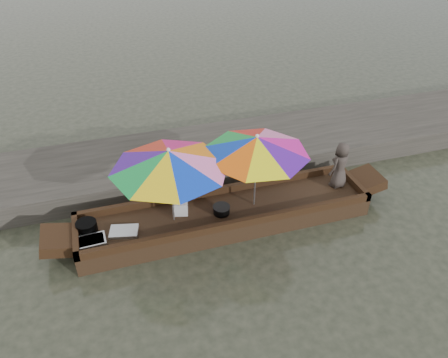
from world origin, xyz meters
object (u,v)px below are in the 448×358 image
object	(u,v)px
tray_crayfish	(91,242)
charcoal_grill	(221,210)
vendor	(340,165)
umbrella_stern	(255,171)
boat_hull	(226,216)
umbrella_bow	(171,186)
cooking_pot	(87,227)
tray_scallop	(124,231)
supply_bag	(180,208)

from	to	relation	value
tray_crayfish	charcoal_grill	size ratio (longest dim) A/B	1.62
tray_crayfish	vendor	distance (m)	5.01
tray_crayfish	umbrella_stern	bearing A→B (deg)	3.89
charcoal_grill	vendor	world-z (taller)	vendor
charcoal_grill	umbrella_stern	xyz separation A→B (m)	(0.69, 0.08, 0.70)
boat_hull	tray_crayfish	distance (m)	2.55
boat_hull	umbrella_bow	distance (m)	1.39
cooking_pot	umbrella_bow	world-z (taller)	umbrella_bow
cooking_pot	tray_crayfish	bearing A→B (deg)	-82.22
charcoal_grill	vendor	distance (m)	2.60
tray_crayfish	vendor	bearing A→B (deg)	3.36
boat_hull	charcoal_grill	distance (m)	0.28
boat_hull	vendor	world-z (taller)	vendor
tray_scallop	charcoal_grill	bearing A→B (deg)	0.41
umbrella_bow	vendor	bearing A→B (deg)	1.34
tray_crayfish	umbrella_bow	xyz separation A→B (m)	(1.52, 0.21, 0.73)
vendor	umbrella_stern	size ratio (longest dim) A/B	0.51
boat_hull	tray_scallop	world-z (taller)	tray_scallop
vendor	umbrella_stern	bearing A→B (deg)	-19.72
boat_hull	supply_bag	size ratio (longest dim) A/B	20.20
umbrella_stern	supply_bag	bearing A→B (deg)	173.87
tray_crayfish	umbrella_bow	world-z (taller)	umbrella_bow
tray_scallop	umbrella_stern	xyz separation A→B (m)	(2.53, 0.10, 0.74)
umbrella_bow	boat_hull	bearing A→B (deg)	0.00
boat_hull	charcoal_grill	xyz separation A→B (m)	(-0.11, -0.08, 0.25)
tray_crayfish	charcoal_grill	xyz separation A→B (m)	(2.42, 0.13, 0.03)
tray_crayfish	supply_bag	size ratio (longest dim) A/B	1.79
cooking_pot	umbrella_stern	distance (m)	3.24
charcoal_grill	umbrella_bow	bearing A→B (deg)	174.82
vendor	cooking_pot	bearing A→B (deg)	-23.02
boat_hull	tray_crayfish	world-z (taller)	tray_crayfish
boat_hull	umbrella_stern	xyz separation A→B (m)	(0.58, 0.00, 0.95)
boat_hull	supply_bag	xyz separation A→B (m)	(-0.85, 0.15, 0.30)
supply_bag	umbrella_stern	size ratio (longest dim) A/B	0.14
cooking_pot	charcoal_grill	bearing A→B (deg)	-5.46
cooking_pot	umbrella_bow	distance (m)	1.71
tray_crayfish	vendor	xyz separation A→B (m)	(4.98, 0.29, 0.46)
tray_crayfish	charcoal_grill	bearing A→B (deg)	3.07
boat_hull	charcoal_grill	size ratio (longest dim) A/B	18.20
boat_hull	vendor	size ratio (longest dim) A/B	5.66
umbrella_bow	umbrella_stern	xyz separation A→B (m)	(1.59, 0.00, 0.00)
cooking_pot	tray_scallop	xyz separation A→B (m)	(0.63, -0.25, -0.07)
boat_hull	cooking_pot	size ratio (longest dim) A/B	15.11
vendor	umbrella_bow	distance (m)	3.48
tray_scallop	umbrella_stern	bearing A→B (deg)	2.15
supply_bag	boat_hull	bearing A→B (deg)	-10.26
charcoal_grill	umbrella_bow	size ratio (longest dim) A/B	0.15
supply_bag	cooking_pot	bearing A→B (deg)	180.00
charcoal_grill	umbrella_stern	world-z (taller)	umbrella_stern
cooking_pot	tray_crayfish	world-z (taller)	cooking_pot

